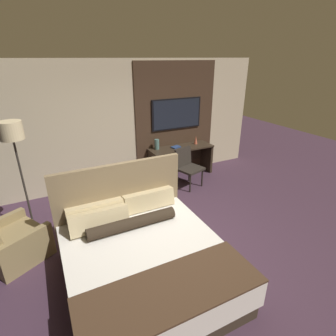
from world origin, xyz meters
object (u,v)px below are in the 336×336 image
Objects in this scene: desk at (180,156)px; desk_chair at (187,164)px; bed at (144,259)px; floor_lamp at (13,141)px; tv at (177,114)px; armchair_by_window at (13,244)px; book at (176,147)px; vase_tall at (157,144)px; vase_short at (196,140)px.

desk is 1.81× the size of desk_chair.
bed is 1.12× the size of floor_lamp.
desk is 1.22× the size of tv.
desk is 4.05m from armchair_by_window.
desk_chair is at bearing -91.90° from book.
desk is at bearing 53.12° from bed.
book is (-0.14, -0.01, 0.27)m from desk.
vase_tall is (3.11, 1.67, 0.62)m from armchair_by_window.
book is at bearing 15.57° from floor_lamp.
floor_lamp is at bearing -52.53° from armchair_by_window.
armchair_by_window is 4.49× the size of vase_tall.
bed is 2.43× the size of desk_chair.
tv reaches higher than desk_chair.
desk_chair is at bearing 48.60° from bed.
floor_lamp reaches higher than vase_tall.
bed is 2.98m from desk_chair.
vase_short is (1.07, -0.06, -0.02)m from vase_tall.
tv is 0.81m from book.
vase_tall is at bearing -167.49° from tv.
desk_chair is at bearing -100.81° from tv.
desk is 3.75m from floor_lamp.
armchair_by_window is at bearing -158.96° from vase_short.
vase_tall is at bearing 62.47° from bed.
desk_chair is (-0.16, -0.60, 0.03)m from desk.
bed reaches higher than armchair_by_window.
floor_lamp is at bearing -164.83° from desk.
floor_lamp is (-3.29, -0.34, 1.11)m from desk_chair.
bed is 1.64× the size of tv.
book is at bearing -176.01° from vase_short.
vase_tall is at bearing 167.95° from book.
bed is 10.36× the size of vase_short.
tv reaches higher than vase_tall.
vase_short is (0.62, 0.63, 0.33)m from desk_chair.
vase_tall is at bearing 105.25° from desk_chair.
vase_tall is at bearing -91.86° from armchair_by_window.
vase_tall is (-0.60, 0.09, 0.37)m from desk.
vase_short reaches higher than book.
tv reaches higher than bed.
desk_chair is 0.46× the size of floor_lamp.
vase_tall is 0.97× the size of book.
tv is 3.64m from floor_lamp.
vase_tall is (-0.60, -0.13, -0.66)m from tv.
floor_lamp reaches higher than desk.
floor_lamp is at bearing -164.43° from book.
book is at bearing -174.94° from desk.
desk is at bearing -90.00° from tv.
desk is 0.83× the size of floor_lamp.
desk is at bearing 57.55° from desk_chair.
bed is 8.63× the size of book.
desk_chair is at bearing -56.95° from vase_tall.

